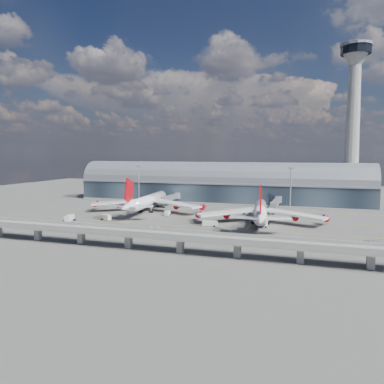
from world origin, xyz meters
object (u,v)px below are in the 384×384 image
(service_truck_3, at_px, (264,224))
(cargo_train_0, at_px, (155,229))
(service_truck_4, at_px, (167,213))
(floodlight_mast_left, at_px, (139,183))
(floodlight_mast_right, at_px, (291,188))
(service_truck_2, at_px, (210,224))
(airliner_right, at_px, (260,212))
(cargo_train_1, at_px, (202,238))
(service_truck_1, at_px, (106,217))
(service_truck_5, at_px, (246,211))
(airliner_left, at_px, (147,201))
(control_tower, at_px, (353,125))
(cargo_train_2, at_px, (375,243))
(service_truck_0, at_px, (69,218))

(service_truck_3, height_order, cargo_train_0, service_truck_3)
(service_truck_4, bearing_deg, service_truck_3, -17.59)
(floodlight_mast_left, height_order, floodlight_mast_right, same)
(service_truck_2, bearing_deg, airliner_right, -64.80)
(cargo_train_1, bearing_deg, service_truck_1, 72.45)
(service_truck_4, distance_m, service_truck_5, 44.90)
(service_truck_4, xyz_separation_m, service_truck_5, (40.06, 20.27, -0.03))
(floodlight_mast_right, distance_m, service_truck_2, 71.44)
(airliner_left, height_order, service_truck_1, airliner_left)
(control_tower, relative_size, cargo_train_2, 12.45)
(airliner_left, xyz_separation_m, service_truck_4, (16.09, -8.08, -4.94))
(control_tower, distance_m, service_truck_0, 177.82)
(cargo_train_1, height_order, cargo_train_2, cargo_train_2)
(airliner_right, relative_size, cargo_train_2, 8.14)
(service_truck_1, bearing_deg, cargo_train_0, -96.65)
(airliner_right, bearing_deg, floodlight_mast_right, 69.23)
(service_truck_0, distance_m, service_truck_5, 95.46)
(service_truck_0, height_order, service_truck_4, service_truck_0)
(service_truck_2, bearing_deg, airliner_left, 48.44)
(service_truck_2, distance_m, service_truck_3, 25.01)
(service_truck_1, bearing_deg, service_truck_2, -70.82)
(floodlight_mast_left, xyz_separation_m, airliner_right, (88.87, -47.72, -8.09))
(airliner_right, xyz_separation_m, service_truck_2, (-21.44, -14.66, -4.19))
(control_tower, bearing_deg, service_truck_4, -144.73)
(airliner_right, height_order, cargo_train_0, airliner_right)
(service_truck_4, distance_m, cargo_train_1, 60.77)
(control_tower, distance_m, service_truck_4, 129.83)
(floodlight_mast_left, relative_size, cargo_train_2, 3.11)
(service_truck_3, distance_m, cargo_train_2, 49.03)
(service_truck_3, bearing_deg, airliner_left, 167.42)
(airliner_left, distance_m, service_truck_2, 54.99)
(floodlight_mast_right, height_order, airliner_left, floodlight_mast_right)
(service_truck_3, bearing_deg, airliner_right, 113.83)
(floodlight_mast_left, xyz_separation_m, cargo_train_2, (135.52, -78.03, -12.67))
(cargo_train_0, height_order, cargo_train_1, cargo_train_1)
(floodlight_mast_left, bearing_deg, service_truck_5, -15.09)
(airliner_left, bearing_deg, service_truck_4, -32.53)
(floodlight_mast_left, distance_m, cargo_train_0, 92.70)
(control_tower, relative_size, floodlight_mast_right, 4.01)
(control_tower, distance_m, cargo_train_1, 143.69)
(airliner_right, bearing_deg, cargo_train_2, -40.66)
(service_truck_0, bearing_deg, service_truck_2, -5.29)
(cargo_train_0, xyz_separation_m, cargo_train_2, (88.87, 1.04, 0.13))
(airliner_right, relative_size, service_truck_4, 14.34)
(control_tower, distance_m, service_truck_5, 90.79)
(airliner_left, relative_size, service_truck_2, 9.82)
(service_truck_0, relative_size, service_truck_2, 1.07)
(control_tower, bearing_deg, floodlight_mast_left, -168.28)
(airliner_left, bearing_deg, service_truck_1, -111.55)
(service_truck_4, bearing_deg, service_truck_2, -37.33)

